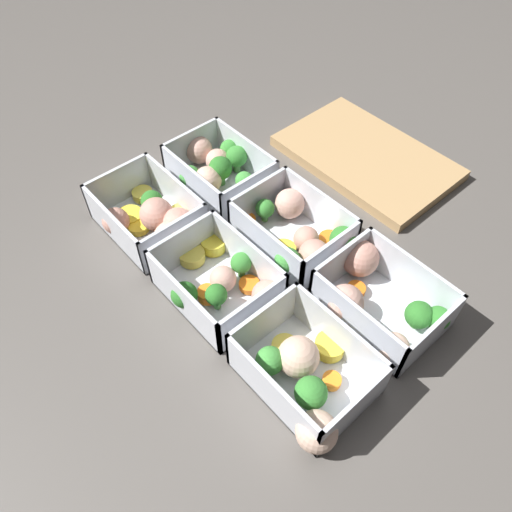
% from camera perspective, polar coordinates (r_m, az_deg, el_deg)
% --- Properties ---
extents(ground_plane, '(4.00, 4.00, 0.00)m').
position_cam_1_polar(ground_plane, '(0.70, 0.00, -1.18)').
color(ground_plane, '#56514C').
extents(container_near_left, '(0.17, 0.13, 0.06)m').
position_cam_1_polar(container_near_left, '(0.74, -11.58, 4.13)').
color(container_near_left, silver).
rests_on(container_near_left, ground_plane).
extents(container_near_center, '(0.17, 0.13, 0.06)m').
position_cam_1_polar(container_near_center, '(0.65, -4.00, -2.93)').
color(container_near_center, silver).
rests_on(container_near_center, ground_plane).
extents(container_near_right, '(0.17, 0.14, 0.06)m').
position_cam_1_polar(container_near_right, '(0.58, 5.56, -13.46)').
color(container_near_right, silver).
rests_on(container_near_right, ground_plane).
extents(container_far_left, '(0.16, 0.12, 0.06)m').
position_cam_1_polar(container_far_left, '(0.80, -4.54, 9.96)').
color(container_far_left, silver).
rests_on(container_far_left, ground_plane).
extents(container_far_center, '(0.16, 0.13, 0.06)m').
position_cam_1_polar(container_far_center, '(0.71, 4.86, 2.68)').
color(container_far_center, silver).
rests_on(container_far_center, ground_plane).
extents(container_far_right, '(0.17, 0.13, 0.06)m').
position_cam_1_polar(container_far_right, '(0.65, 13.64, -4.62)').
color(container_far_right, silver).
rests_on(container_far_right, ground_plane).
extents(cutting_board, '(0.28, 0.18, 0.02)m').
position_cam_1_polar(cutting_board, '(0.87, 12.49, 10.95)').
color(cutting_board, tan).
rests_on(cutting_board, ground_plane).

